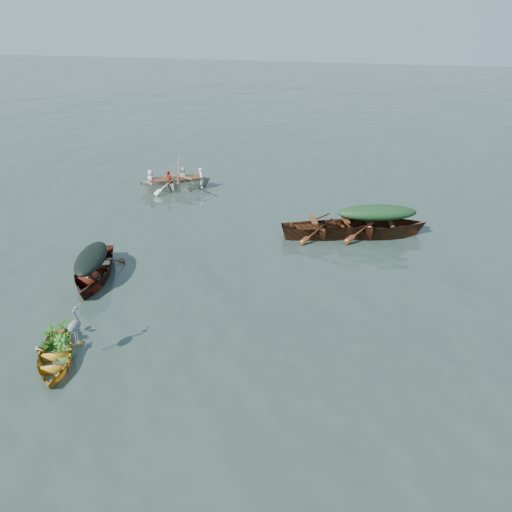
{
  "coord_description": "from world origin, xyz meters",
  "views": [
    {
      "loc": [
        3.03,
        -10.83,
        7.29
      ],
      "look_at": [
        -0.53,
        2.38,
        0.5
      ],
      "focal_mm": 35.0,
      "sensor_mm": 36.0,
      "label": 1
    }
  ],
  "objects": [
    {
      "name": "open_wooden_boat",
      "position": [
        1.29,
        5.52,
        0.0
      ],
      "size": [
        4.85,
        2.86,
        1.1
      ],
      "primitive_type": "imported",
      "rotation": [
        0.0,
        0.0,
        1.9
      ],
      "color": "#5B2E16",
      "rests_on": "ground"
    },
    {
      "name": "green_tarp_boat",
      "position": [
        2.88,
        6.01,
        0.0
      ],
      "size": [
        5.35,
        3.03,
        1.24
      ],
      "primitive_type": "imported",
      "rotation": [
        0.0,
        0.0,
        1.87
      ],
      "color": "#512513",
      "rests_on": "ground"
    },
    {
      "name": "rowed_boat",
      "position": [
        -5.95,
        8.88,
        0.0
      ],
      "size": [
        4.43,
        3.37,
        1.05
      ],
      "primitive_type": "imported",
      "rotation": [
        0.0,
        0.0,
        2.11
      ],
      "color": "white",
      "rests_on": "ground"
    },
    {
      "name": "yellow_dinghy",
      "position": [
        -3.79,
        -3.21,
        0.0
      ],
      "size": [
        2.22,
        2.84,
        0.67
      ],
      "primitive_type": "imported",
      "rotation": [
        0.0,
        0.0,
        0.49
      ],
      "color": "gold",
      "rests_on": "ground"
    },
    {
      "name": "dark_tarp_cover",
      "position": [
        -5.09,
        0.6,
        0.71
      ],
      "size": [
        1.46,
        2.36,
        0.4
      ],
      "primitive_type": "ellipsoid",
      "rotation": [
        0.0,
        0.0,
        0.31
      ],
      "color": "black",
      "rests_on": "dark_covered_boat"
    },
    {
      "name": "heron",
      "position": [
        -3.32,
        -2.91,
        0.8
      ],
      "size": [
        0.43,
        0.48,
        0.92
      ],
      "primitive_type": null,
      "rotation": [
        0.0,
        0.0,
        0.49
      ],
      "color": "gray",
      "rests_on": "yellow_dinghy"
    },
    {
      "name": "green_tarp_cover",
      "position": [
        2.88,
        6.01,
        0.88
      ],
      "size": [
        2.94,
        1.67,
        0.52
      ],
      "primitive_type": "ellipsoid",
      "rotation": [
        0.0,
        0.0,
        1.87
      ],
      "color": "#183B1C",
      "rests_on": "green_tarp_boat"
    },
    {
      "name": "dinghy_weeds",
      "position": [
        -4.02,
        -2.71,
        0.64
      ],
      "size": [
        1.04,
        1.12,
        0.6
      ],
      "primitive_type": "imported",
      "rotation": [
        0.0,
        0.0,
        0.49
      ],
      "color": "#35761E",
      "rests_on": "yellow_dinghy"
    },
    {
      "name": "thwart_benches",
      "position": [
        1.29,
        5.52,
        0.57
      ],
      "size": [
        2.47,
        1.57,
        0.04
      ],
      "primitive_type": null,
      "rotation": [
        0.0,
        0.0,
        1.9
      ],
      "color": "#532913",
      "rests_on": "open_wooden_boat"
    },
    {
      "name": "ground",
      "position": [
        0.0,
        0.0,
        0.0
      ],
      "size": [
        140.0,
        140.0,
        0.0
      ],
      "primitive_type": "plane",
      "color": "#2C3E36",
      "rests_on": "ground"
    },
    {
      "name": "rowers",
      "position": [
        -5.95,
        8.88,
        0.9
      ],
      "size": [
        3.23,
        2.58,
        0.76
      ],
      "primitive_type": "imported",
      "rotation": [
        0.0,
        0.0,
        2.11
      ],
      "color": "white",
      "rests_on": "rowed_boat"
    },
    {
      "name": "dark_covered_boat",
      "position": [
        -5.09,
        0.6,
        0.0
      ],
      "size": [
        2.65,
        4.28,
        1.03
      ],
      "primitive_type": "imported",
      "rotation": [
        0.0,
        0.0,
        0.31
      ],
      "color": "#481D10",
      "rests_on": "ground"
    },
    {
      "name": "oars",
      "position": [
        -5.95,
        8.88,
        0.55
      ],
      "size": [
        1.85,
        2.54,
        0.06
      ],
      "primitive_type": null,
      "rotation": [
        0.0,
        0.0,
        2.11
      ],
      "color": "#905F36",
      "rests_on": "rowed_boat"
    }
  ]
}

